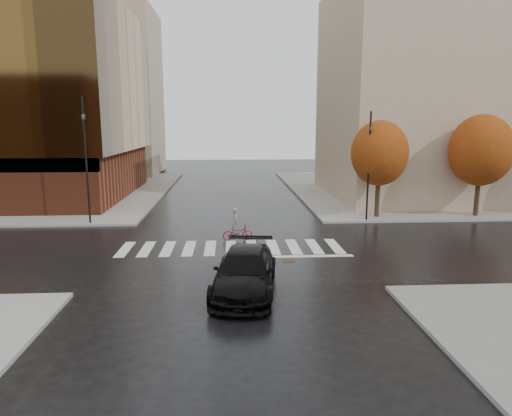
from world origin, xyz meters
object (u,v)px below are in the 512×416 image
(cyclist, at_px, (237,229))
(fire_hydrant, at_px, (93,208))
(traffic_light_nw, at_px, (85,151))
(sedan, at_px, (245,272))
(traffic_light_ne, at_px, (369,160))

(cyclist, distance_m, fire_hydrant, 12.50)
(cyclist, height_order, traffic_light_nw, traffic_light_nw)
(sedan, bearing_deg, traffic_light_ne, 62.86)
(traffic_light_nw, distance_m, fire_hydrant, 5.22)
(sedan, relative_size, fire_hydrant, 7.17)
(traffic_light_ne, xyz_separation_m, fire_hydrant, (-18.63, 3.24, -3.56))
(fire_hydrant, bearing_deg, cyclist, -36.89)
(traffic_light_ne, bearing_deg, fire_hydrant, -29.63)
(traffic_light_ne, bearing_deg, traffic_light_nw, -20.32)
(cyclist, height_order, fire_hydrant, cyclist)
(sedan, distance_m, fire_hydrant, 18.49)
(sedan, xyz_separation_m, traffic_light_nw, (-9.50, 12.37, 3.94))
(sedan, bearing_deg, traffic_light_nw, 135.08)
(cyclist, relative_size, traffic_light_nw, 0.24)
(traffic_light_ne, bearing_deg, cyclist, 6.52)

